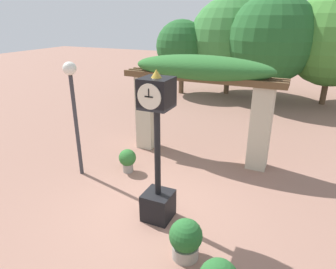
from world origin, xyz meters
TOP-DOWN VIEW (x-y plane):
  - ground_plane at (0.00, 0.00)m, footprint 60.00×60.00m
  - pedestal_clock at (0.25, -0.19)m, footprint 0.59×0.61m
  - pergola at (0.00, 3.08)m, footprint 4.67×1.14m
  - potted_plant_near_right at (-1.42, 1.29)m, footprint 0.47×0.47m
  - potted_plant_far_left at (1.19, -1.01)m, footprint 0.59×0.59m
  - lamp_post at (-2.53, 0.68)m, footprint 0.33×0.33m
  - tree_line at (0.77, 10.98)m, footprint 10.73×5.23m

SIDE VIEW (x-z plane):
  - ground_plane at x=0.00m, z-range 0.00..0.00m
  - potted_plant_near_right at x=-1.42m, z-range 0.05..0.71m
  - potted_plant_far_left at x=1.19m, z-range 0.01..0.78m
  - pedestal_clock at x=0.25m, z-range -0.10..3.06m
  - lamp_post at x=-2.53m, z-range 0.70..3.72m
  - pergola at x=0.00m, z-range 0.73..3.77m
  - tree_line at x=0.77m, z-range 0.35..5.58m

